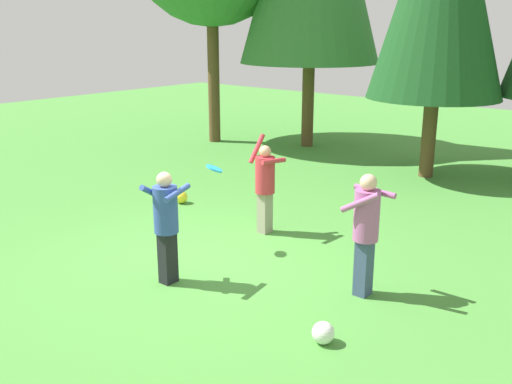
# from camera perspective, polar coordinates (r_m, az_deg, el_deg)

# --- Properties ---
(ground_plane) EXTENTS (40.00, 40.00, 0.00)m
(ground_plane) POSITION_cam_1_polar(r_m,az_deg,el_deg) (9.02, -6.30, -6.96)
(ground_plane) COLOR #478C38
(person_thrower) EXTENTS (0.52, 0.55, 1.72)m
(person_thrower) POSITION_cam_1_polar(r_m,az_deg,el_deg) (9.94, 0.89, 1.03)
(person_thrower) COLOR gray
(person_thrower) RESTS_ON ground_plane
(person_catcher) EXTENTS (0.60, 0.65, 1.62)m
(person_catcher) POSITION_cam_1_polar(r_m,az_deg,el_deg) (8.08, -8.87, -2.60)
(person_catcher) COLOR black
(person_catcher) RESTS_ON ground_plane
(person_bystander) EXTENTS (0.59, 0.50, 1.69)m
(person_bystander) POSITION_cam_1_polar(r_m,az_deg,el_deg) (7.73, 10.81, -3.19)
(person_bystander) COLOR #38476B
(person_bystander) RESTS_ON ground_plane
(frisbee) EXTENTS (0.37, 0.37, 0.12)m
(frisbee) POSITION_cam_1_polar(r_m,az_deg,el_deg) (9.08, -4.14, 2.33)
(frisbee) COLOR #2393D1
(ball_white) EXTENTS (0.26, 0.26, 0.26)m
(ball_white) POSITION_cam_1_polar(r_m,az_deg,el_deg) (6.87, 6.64, -13.63)
(ball_white) COLOR white
(ball_white) RESTS_ON ground_plane
(ball_yellow) EXTENTS (0.26, 0.26, 0.26)m
(ball_yellow) POSITION_cam_1_polar(r_m,az_deg,el_deg) (11.90, -7.38, -0.51)
(ball_yellow) COLOR yellow
(ball_yellow) RESTS_ON ground_plane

